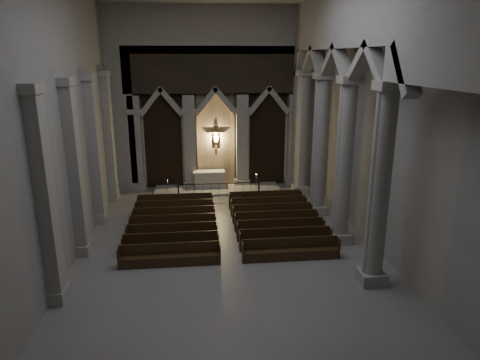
{
  "coord_description": "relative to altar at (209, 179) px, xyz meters",
  "views": [
    {
      "loc": [
        -1.47,
        -17.4,
        8.85
      ],
      "look_at": [
        0.73,
        3.0,
        2.9
      ],
      "focal_mm": 32.0,
      "sensor_mm": 36.0,
      "label": 1
    }
  ],
  "objects": [
    {
      "name": "altar_rail",
      "position": [
        0.55,
        -2.21,
        -0.01
      ],
      "size": [
        5.29,
        0.09,
        1.04
      ],
      "color": "black",
      "rests_on": "ground"
    },
    {
      "name": "candle_stand_left",
      "position": [
        -2.72,
        -1.99,
        -0.35
      ],
      "size": [
        0.22,
        0.22,
        1.28
      ],
      "color": "olive",
      "rests_on": "ground"
    },
    {
      "name": "sanctuary_step",
      "position": [
        0.55,
        -0.5,
        -0.63
      ],
      "size": [
        8.5,
        2.6,
        0.15
      ],
      "primitive_type": "cube",
      "color": "#A7A49C",
      "rests_on": "ground"
    },
    {
      "name": "sanctuary_wall",
      "position": [
        0.55,
        0.44,
        5.91
      ],
      "size": [
        14.0,
        0.77,
        12.0
      ],
      "color": "#A7A49C",
      "rests_on": "ground"
    },
    {
      "name": "worshipper",
      "position": [
        1.89,
        -4.97,
        -0.12
      ],
      "size": [
        0.5,
        0.41,
        1.17
      ],
      "primitive_type": "imported",
      "rotation": [
        0.0,
        0.0,
        -0.36
      ],
      "color": "black",
      "rests_on": "ground"
    },
    {
      "name": "left_pilasters",
      "position": [
        -6.2,
        -7.6,
        3.21
      ],
      "size": [
        0.6,
        13.0,
        8.03
      ],
      "color": "#A7A49C",
      "rests_on": "ground"
    },
    {
      "name": "room",
      "position": [
        0.55,
        -11.1,
        6.9
      ],
      "size": [
        24.0,
        24.1,
        12.0
      ],
      "color": "gray",
      "rests_on": "ground"
    },
    {
      "name": "candle_stand_right",
      "position": [
        3.06,
        -1.65,
        -0.32
      ],
      "size": [
        0.24,
        0.24,
        1.4
      ],
      "color": "olive",
      "rests_on": "ground"
    },
    {
      "name": "pews",
      "position": [
        0.55,
        -7.71,
        -0.38
      ],
      "size": [
        9.83,
        7.5,
        0.99
      ],
      "color": "black",
      "rests_on": "ground"
    },
    {
      "name": "right_arcade",
      "position": [
        6.05,
        -9.77,
        7.13
      ],
      "size": [
        1.0,
        24.0,
        12.0
      ],
      "color": "#A7A49C",
      "rests_on": "ground"
    },
    {
      "name": "altar",
      "position": [
        0.0,
        0.0,
        0.0
      ],
      "size": [
        2.17,
        0.87,
        1.1
      ],
      "color": "beige",
      "rests_on": "sanctuary_step"
    }
  ]
}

